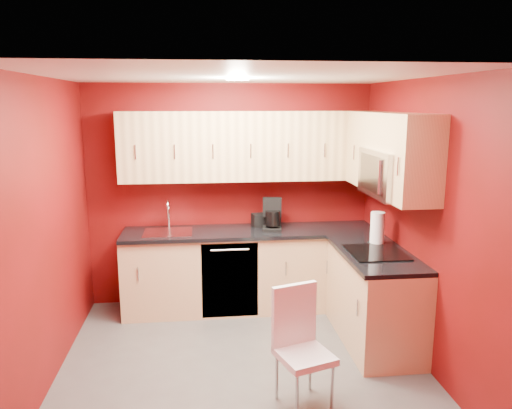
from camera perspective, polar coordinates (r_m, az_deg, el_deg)
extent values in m
plane|color=#514E4B|center=(4.73, -1.60, -17.41)|extent=(3.20, 3.20, 0.00)
plane|color=white|center=(4.14, -1.80, 14.49)|extent=(3.20, 3.20, 0.00)
plane|color=maroon|center=(5.73, -2.94, 1.10)|extent=(3.20, 0.00, 3.20)
plane|color=maroon|center=(2.84, 0.88, -9.90)|extent=(3.20, 0.00, 3.20)
plane|color=maroon|center=(4.43, -22.80, -2.91)|extent=(0.00, 3.00, 3.00)
plane|color=maroon|center=(4.67, 18.28, -1.88)|extent=(0.00, 3.00, 3.00)
cube|color=tan|center=(5.66, -0.63, -7.55)|extent=(2.80, 0.60, 0.87)
cube|color=tan|center=(5.02, 13.32, -10.42)|extent=(0.60, 1.30, 0.87)
cube|color=black|center=(5.51, -0.62, -3.13)|extent=(2.80, 0.63, 0.04)
cube|color=black|center=(4.85, 13.46, -5.51)|extent=(0.63, 1.27, 0.04)
cube|color=#E7C483|center=(5.49, -0.79, 6.72)|extent=(2.80, 0.35, 0.75)
cube|color=#E7C483|center=(5.31, 13.07, 6.26)|extent=(0.35, 0.57, 0.75)
cube|color=#E7C483|center=(4.24, 18.24, 4.71)|extent=(0.35, 0.22, 0.75)
cube|color=#E7C483|center=(4.67, 15.90, 8.02)|extent=(0.35, 0.76, 0.33)
cube|color=silver|center=(4.70, 15.37, 3.46)|extent=(0.40, 0.76, 0.42)
cube|color=black|center=(4.63, 13.18, 3.46)|extent=(0.02, 0.62, 0.33)
cylinder|color=silver|center=(4.41, 13.92, 3.04)|extent=(0.02, 0.02, 0.29)
cube|color=black|center=(4.81, 13.56, -5.35)|extent=(0.50, 0.55, 0.01)
cube|color=silver|center=(5.49, -10.02, -3.21)|extent=(0.52, 0.42, 0.02)
cylinder|color=silver|center=(5.65, -9.95, -1.37)|extent=(0.02, 0.02, 0.26)
torus|color=silver|center=(5.56, -10.04, -0.23)|extent=(0.02, 0.16, 0.16)
cylinder|color=silver|center=(5.50, -10.06, -0.99)|extent=(0.02, 0.02, 0.12)
cube|color=black|center=(5.37, -3.00, -8.65)|extent=(0.60, 0.02, 0.82)
cylinder|color=white|center=(4.44, -2.12, 14.10)|extent=(0.20, 0.20, 0.01)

